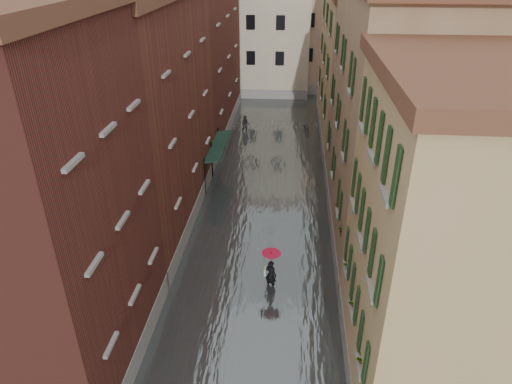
% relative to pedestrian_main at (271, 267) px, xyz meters
% --- Properties ---
extents(ground, '(120.00, 120.00, 0.00)m').
position_rel_pedestrian_main_xyz_m(ground, '(-0.83, -2.80, -1.25)').
color(ground, '#5E5F61').
rests_on(ground, ground).
extents(floodwater, '(10.00, 60.00, 0.20)m').
position_rel_pedestrian_main_xyz_m(floodwater, '(-0.83, 10.20, -1.15)').
color(floodwater, '#4A5152').
rests_on(floodwater, ground).
extents(building_left_near, '(6.00, 8.00, 13.00)m').
position_rel_pedestrian_main_xyz_m(building_left_near, '(-7.83, -4.80, 5.25)').
color(building_left_near, maroon).
rests_on(building_left_near, ground).
extents(building_left_mid, '(6.00, 14.00, 12.50)m').
position_rel_pedestrian_main_xyz_m(building_left_mid, '(-7.83, 6.20, 5.00)').
color(building_left_mid, brown).
rests_on(building_left_mid, ground).
extents(building_left_far, '(6.00, 16.00, 14.00)m').
position_rel_pedestrian_main_xyz_m(building_left_far, '(-7.83, 21.20, 5.75)').
color(building_left_far, maroon).
rests_on(building_left_far, ground).
extents(building_right_near, '(6.00, 8.00, 11.50)m').
position_rel_pedestrian_main_xyz_m(building_right_near, '(6.17, -4.80, 4.50)').
color(building_right_near, tan).
rests_on(building_right_near, ground).
extents(building_right_mid, '(6.00, 14.00, 13.00)m').
position_rel_pedestrian_main_xyz_m(building_right_mid, '(6.17, 6.20, 5.25)').
color(building_right_mid, '#9D7F5F').
rests_on(building_right_mid, ground).
extents(building_right_far, '(6.00, 16.00, 11.50)m').
position_rel_pedestrian_main_xyz_m(building_right_far, '(6.17, 21.20, 4.50)').
color(building_right_far, tan).
rests_on(building_right_far, ground).
extents(building_end_cream, '(12.00, 9.00, 13.00)m').
position_rel_pedestrian_main_xyz_m(building_end_cream, '(-3.83, 35.20, 5.25)').
color(building_end_cream, beige).
rests_on(building_end_cream, ground).
extents(building_end_pink, '(10.00, 9.00, 12.00)m').
position_rel_pedestrian_main_xyz_m(building_end_pink, '(5.17, 37.20, 4.75)').
color(building_end_pink, tan).
rests_on(building_end_pink, ground).
extents(awning_near, '(1.09, 2.81, 2.80)m').
position_rel_pedestrian_main_xyz_m(awning_near, '(-4.31, 10.19, 1.21)').
color(awning_near, black).
rests_on(awning_near, ground).
extents(awning_far, '(1.09, 3.08, 2.80)m').
position_rel_pedestrian_main_xyz_m(awning_far, '(-4.31, 12.91, 1.22)').
color(awning_far, black).
rests_on(awning_far, ground).
extents(window_planters, '(0.59, 10.50, 0.84)m').
position_rel_pedestrian_main_xyz_m(window_planters, '(3.29, -2.16, 2.26)').
color(window_planters, '#936030').
rests_on(window_planters, ground).
extents(pedestrian_main, '(0.93, 0.93, 2.06)m').
position_rel_pedestrian_main_xyz_m(pedestrian_main, '(0.00, 0.00, 0.00)').
color(pedestrian_main, black).
rests_on(pedestrian_main, ground).
extents(pedestrian_far, '(0.82, 0.66, 1.63)m').
position_rel_pedestrian_main_xyz_m(pedestrian_far, '(-3.38, 20.69, -0.44)').
color(pedestrian_far, black).
rests_on(pedestrian_far, ground).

